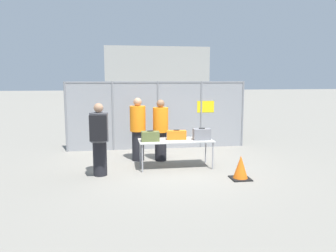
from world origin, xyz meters
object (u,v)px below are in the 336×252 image
object	(u,v)px
suitcase_grey	(202,134)
traveler_hooded	(99,137)
utility_trailer	(196,125)
suitcase_olive	(150,136)
inspection_table	(176,142)
security_worker_near	(161,129)
security_worker_far	(138,128)
traffic_cone	(241,168)
suitcase_orange	(176,135)

from	to	relation	value
suitcase_grey	traveler_hooded	xyz separation A→B (m)	(-2.68, -0.40, 0.08)
suitcase_grey	utility_trailer	distance (m)	5.19
suitcase_olive	traveler_hooded	xyz separation A→B (m)	(-1.29, -0.43, 0.11)
inspection_table	security_worker_near	bearing A→B (deg)	109.90
traveler_hooded	security_worker_far	distance (m)	1.75
inspection_table	suitcase_olive	world-z (taller)	suitcase_olive
security_worker_near	traffic_cone	size ratio (longest dim) A/B	3.11
inspection_table	security_worker_far	bearing A→B (deg)	135.88
utility_trailer	suitcase_grey	bearing A→B (deg)	-102.20
inspection_table	suitcase_olive	distance (m)	0.72
security_worker_near	security_worker_far	world-z (taller)	security_worker_far
traveler_hooded	security_worker_near	bearing A→B (deg)	36.12
traffic_cone	suitcase_grey	bearing A→B (deg)	118.72
inspection_table	suitcase_orange	distance (m)	0.19
suitcase_olive	security_worker_near	world-z (taller)	security_worker_near
suitcase_orange	suitcase_olive	bearing A→B (deg)	-169.91
suitcase_orange	security_worker_far	world-z (taller)	security_worker_far
traveler_hooded	security_worker_near	xyz separation A→B (m)	(1.69, 1.31, -0.06)
inspection_table	utility_trailer	size ratio (longest dim) A/B	0.61
traveler_hooded	security_worker_near	distance (m)	2.14
suitcase_grey	security_worker_near	distance (m)	1.35
suitcase_olive	utility_trailer	distance (m)	5.62
suitcase_grey	utility_trailer	size ratio (longest dim) A/B	0.14
suitcase_olive	traffic_cone	xyz separation A→B (m)	(2.03, -1.22, -0.62)
security_worker_near	utility_trailer	xyz separation A→B (m)	(2.08, 4.14, -0.50)
suitcase_olive	security_worker_far	size ratio (longest dim) A/B	0.26
traveler_hooded	utility_trailer	bearing A→B (deg)	53.68
suitcase_olive	traveler_hooded	size ratio (longest dim) A/B	0.26
suitcase_orange	security_worker_near	distance (m)	0.82
traveler_hooded	traffic_cone	xyz separation A→B (m)	(3.33, -0.79, -0.72)
security_worker_near	traffic_cone	world-z (taller)	security_worker_near
security_worker_far	utility_trailer	xyz separation A→B (m)	(2.74, 4.04, -0.53)
utility_trailer	traffic_cone	size ratio (longest dim) A/B	5.68
suitcase_olive	security_worker_far	bearing A→B (deg)	104.77
security_worker_near	traffic_cone	xyz separation A→B (m)	(1.64, -2.10, -0.66)
suitcase_olive	traffic_cone	distance (m)	2.45
utility_trailer	security_worker_far	bearing A→B (deg)	-124.13
suitcase_grey	security_worker_near	xyz separation A→B (m)	(-0.99, 0.91, 0.02)
suitcase_orange	traffic_cone	distance (m)	1.98
suitcase_orange	utility_trailer	xyz separation A→B (m)	(1.75, 4.89, -0.45)
inspection_table	utility_trailer	distance (m)	5.28
security_worker_far	utility_trailer	bearing A→B (deg)	-137.93
traveler_hooded	traffic_cone	distance (m)	3.50
suitcase_orange	suitcase_grey	distance (m)	0.68
suitcase_grey	traffic_cone	bearing A→B (deg)	-61.28
utility_trailer	traveler_hooded	bearing A→B (deg)	-124.69
inspection_table	security_worker_near	xyz separation A→B (m)	(-0.30, 0.82, 0.22)
suitcase_olive	security_worker_near	xyz separation A→B (m)	(0.40, 0.88, 0.04)
suitcase_grey	traveler_hooded	distance (m)	2.71
suitcase_grey	traffic_cone	distance (m)	1.50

